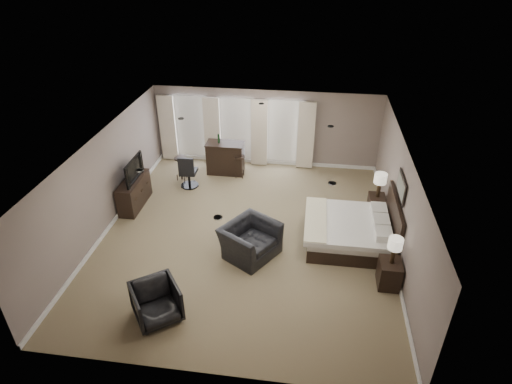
# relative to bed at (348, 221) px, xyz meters

# --- Properties ---
(room) EXTENTS (7.60, 8.60, 2.64)m
(room) POSITION_rel_bed_xyz_m (-2.58, -0.03, 0.62)
(room) COLOR #7A6B4D
(room) RESTS_ON ground
(window_bay) EXTENTS (5.25, 0.20, 2.30)m
(window_bay) POSITION_rel_bed_xyz_m (-3.58, 4.08, 0.52)
(window_bay) COLOR silver
(window_bay) RESTS_ON room
(bed) EXTENTS (2.14, 2.04, 1.36)m
(bed) POSITION_rel_bed_xyz_m (0.00, 0.00, 0.00)
(bed) COLOR silver
(bed) RESTS_ON ground
(nightstand_near) EXTENTS (0.48, 0.59, 0.64)m
(nightstand_near) POSITION_rel_bed_xyz_m (0.89, -1.45, -0.36)
(nightstand_near) COLOR black
(nightstand_near) RESTS_ON ground
(nightstand_far) EXTENTS (0.45, 0.54, 0.59)m
(nightstand_far) POSITION_rel_bed_xyz_m (0.89, 1.45, -0.38)
(nightstand_far) COLOR black
(nightstand_far) RESTS_ON ground
(lamp_near) EXTENTS (0.32, 0.32, 0.65)m
(lamp_near) POSITION_rel_bed_xyz_m (0.89, -1.45, 0.29)
(lamp_near) COLOR beige
(lamp_near) RESTS_ON nightstand_near
(lamp_far) EXTENTS (0.34, 0.34, 0.71)m
(lamp_far) POSITION_rel_bed_xyz_m (0.89, 1.45, 0.27)
(lamp_far) COLOR beige
(lamp_far) RESTS_ON nightstand_far
(wall_art) EXTENTS (0.04, 0.96, 0.56)m
(wall_art) POSITION_rel_bed_xyz_m (1.12, 0.00, 1.07)
(wall_art) COLOR slate
(wall_art) RESTS_ON room
(dresser) EXTENTS (0.47, 1.47, 0.85)m
(dresser) POSITION_rel_bed_xyz_m (-6.03, 0.97, -0.25)
(dresser) COLOR black
(dresser) RESTS_ON ground
(tv) EXTENTS (0.66, 1.15, 0.15)m
(tv) POSITION_rel_bed_xyz_m (-6.03, 0.97, 0.25)
(tv) COLOR black
(tv) RESTS_ON dresser
(armchair_near) EXTENTS (1.39, 1.53, 1.12)m
(armchair_near) POSITION_rel_bed_xyz_m (-2.36, -0.80, -0.12)
(armchair_near) COLOR black
(armchair_near) RESTS_ON ground
(armchair_far) EXTENTS (1.21, 1.20, 0.91)m
(armchair_far) POSITION_rel_bed_xyz_m (-3.94, -3.11, -0.22)
(armchair_far) COLOR black
(armchair_far) RESTS_ON ground
(bar_counter) EXTENTS (1.23, 0.64, 1.08)m
(bar_counter) POSITION_rel_bed_xyz_m (-3.81, 3.34, -0.14)
(bar_counter) COLOR black
(bar_counter) RESTS_ON ground
(bar_stool_left) EXTENTS (0.39, 0.39, 0.78)m
(bar_stool_left) POSITION_rel_bed_xyz_m (-5.14, 2.69, -0.29)
(bar_stool_left) COLOR black
(bar_stool_left) RESTS_ON ground
(bar_stool_right) EXTENTS (0.47, 0.47, 0.75)m
(bar_stool_right) POSITION_rel_bed_xyz_m (-3.30, 3.10, -0.31)
(bar_stool_right) COLOR black
(bar_stool_right) RESTS_ON ground
(desk_chair) EXTENTS (0.57, 0.57, 1.09)m
(desk_chair) POSITION_rel_bed_xyz_m (-4.77, 2.28, -0.13)
(desk_chair) COLOR black
(desk_chair) RESTS_ON ground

